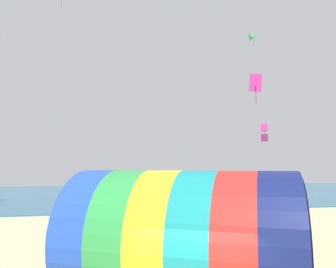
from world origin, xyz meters
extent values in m
cube|color=#236084|center=(0.00, 41.03, 0.05)|extent=(120.00, 40.00, 0.10)
cylinder|color=blue|center=(-1.88, 3.39, 1.90)|extent=(2.72, 3.83, 3.80)
cylinder|color=green|center=(-0.98, 2.90, 1.90)|extent=(2.72, 3.83, 3.80)
cylinder|color=yellow|center=(-0.07, 2.40, 1.90)|extent=(2.72, 3.83, 3.80)
cylinder|color=teal|center=(0.83, 1.91, 1.90)|extent=(2.72, 3.83, 3.80)
cylinder|color=red|center=(1.73, 1.42, 1.90)|extent=(2.72, 3.83, 3.80)
cylinder|color=navy|center=(2.64, 0.92, 1.90)|extent=(2.72, 3.83, 3.80)
cylinder|color=black|center=(3.11, 0.67, 1.90)|extent=(1.73, 3.10, 3.49)
cube|color=#D1339E|center=(4.61, 5.82, 7.51)|extent=(0.55, 0.29, 0.75)
cylinder|color=#7D1E5E|center=(4.61, 5.82, 6.99)|extent=(0.03, 0.03, 0.76)
cube|color=#D1339E|center=(10.68, 16.31, 6.95)|extent=(0.69, 0.69, 0.54)
cube|color=#7D1E5E|center=(10.68, 16.31, 6.14)|extent=(0.69, 0.69, 0.54)
cylinder|color=black|center=(10.68, 16.31, 6.54)|extent=(0.02, 0.02, 1.44)
cone|color=green|center=(10.38, 17.18, 14.62)|extent=(0.78, 0.70, 0.67)
cylinder|color=#1E642A|center=(10.38, 17.18, 14.16)|extent=(0.03, 0.03, 0.61)
cylinder|color=black|center=(3.77, 6.68, 0.42)|extent=(0.24, 0.24, 0.83)
cube|color=#2D4CA5|center=(3.77, 6.68, 1.15)|extent=(0.36, 0.22, 0.63)
sphere|color=#9E7051|center=(3.77, 6.68, 1.59)|extent=(0.23, 0.23, 0.23)
camera|label=1|loc=(-1.99, -6.90, 3.91)|focal=35.00mm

